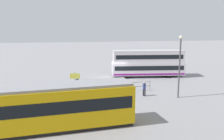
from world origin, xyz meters
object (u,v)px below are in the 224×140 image
pedestrian_near_railing (77,79)px  street_lamp (180,62)px  double_decker_bus (148,63)px  info_sign (75,79)px  tram_yellow (50,107)px  pedestrian_crossing (144,88)px

pedestrian_near_railing → street_lamp: size_ratio=0.26×
double_decker_bus → pedestrian_near_railing: 11.46m
double_decker_bus → pedestrian_near_railing: bearing=23.0°
info_sign → street_lamp: 11.41m
street_lamp → pedestrian_near_railing: bearing=-31.4°
tram_yellow → info_sign: bearing=-102.7°
pedestrian_near_railing → pedestrian_crossing: (-6.92, 5.10, -0.08)m
double_decker_bus → pedestrian_near_railing: double_decker_bus is taller
pedestrian_crossing → info_sign: bearing=-18.4°
street_lamp → double_decker_bus: bearing=-91.3°
pedestrian_crossing → street_lamp: bearing=160.6°
tram_yellow → street_lamp: size_ratio=1.92×
tram_yellow → pedestrian_crossing: (-9.35, -6.87, -0.80)m
tram_yellow → pedestrian_near_railing: tram_yellow is taller
double_decker_bus → info_sign: size_ratio=4.54×
tram_yellow → street_lamp: street_lamp is taller
double_decker_bus → street_lamp: 10.89m
double_decker_bus → info_sign: 12.99m
double_decker_bus → pedestrian_crossing: double_decker_bus is taller
tram_yellow → street_lamp: bearing=-155.8°
tram_yellow → pedestrian_crossing: bearing=-143.7°
info_sign → double_decker_bus: bearing=-146.6°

